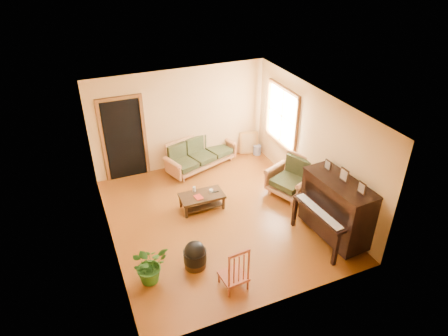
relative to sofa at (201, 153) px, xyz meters
name	(u,v)px	position (x,y,z in m)	size (l,w,h in m)	color
floor	(219,218)	(-0.41, -2.19, -0.41)	(5.00, 5.00, 0.00)	#602E0C
doorway	(124,140)	(-1.86, 0.29, 0.62)	(1.08, 0.16, 2.05)	black
window	(282,116)	(1.80, -0.89, 1.09)	(0.12, 1.36, 1.46)	white
sofa	(201,153)	(0.00, 0.00, 0.00)	(1.89, 0.79, 0.81)	#A6683D
coffee_table	(202,201)	(-0.61, -1.72, -0.23)	(0.97, 0.53, 0.35)	black
armchair	(290,178)	(1.45, -2.02, 0.06)	(0.89, 0.93, 0.93)	#A6683D
piano	(336,210)	(1.49, -3.66, 0.26)	(0.89, 1.51, 1.33)	black
footstool	(195,257)	(-1.35, -3.36, -0.20)	(0.43, 0.43, 0.41)	black
red_chair	(234,266)	(-0.90, -4.08, 0.06)	(0.43, 0.47, 0.92)	maroon
leaning_frame	(249,143)	(1.47, 0.18, -0.07)	(0.50, 0.11, 0.67)	#BE8A3F
ceramic_crock	(257,150)	(1.66, 0.04, -0.27)	(0.22, 0.22, 0.27)	#364AA3
potted_plant	(149,265)	(-2.20, -3.38, -0.05)	(0.65, 0.56, 0.72)	#245819
book	(195,198)	(-0.79, -1.80, -0.04)	(0.16, 0.21, 0.02)	#A82516
candle	(194,189)	(-0.72, -1.52, 0.01)	(0.07, 0.07, 0.12)	silver
glass_jar	(211,191)	(-0.38, -1.69, -0.02)	(0.09, 0.09, 0.06)	white
remote	(215,192)	(-0.30, -1.73, -0.04)	(0.17, 0.04, 0.02)	black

